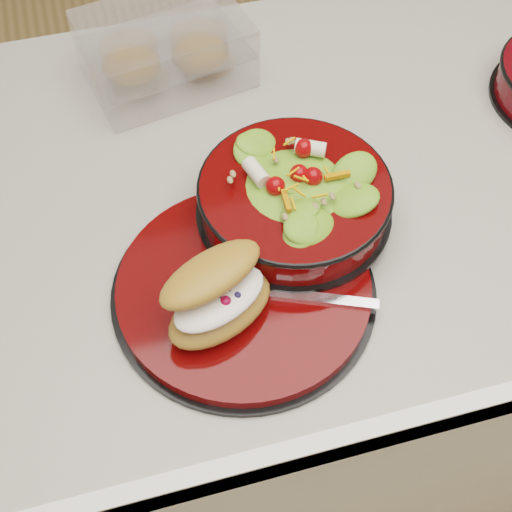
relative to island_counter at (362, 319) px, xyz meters
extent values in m
cube|color=olive|center=(0.00, 0.00, -0.46)|extent=(4.00, 4.00, 0.01)
cube|color=white|center=(0.00, 0.00, -0.02)|extent=(1.16, 0.66, 0.86)
cube|color=#A4A096|center=(0.00, 0.00, 0.43)|extent=(1.24, 0.74, 0.04)
cylinder|color=black|center=(-0.26, -0.17, 0.45)|extent=(0.31, 0.31, 0.01)
cylinder|color=#590403|center=(-0.26, -0.17, 0.46)|extent=(0.29, 0.29, 0.01)
torus|color=black|center=(-0.25, -0.18, 0.46)|extent=(0.16, 0.16, 0.01)
cylinder|color=black|center=(-0.18, -0.08, 0.47)|extent=(0.24, 0.24, 0.01)
cylinder|color=#590403|center=(-0.18, -0.08, 0.49)|extent=(0.22, 0.22, 0.04)
torus|color=black|center=(-0.18, -0.08, 0.51)|extent=(0.23, 0.23, 0.01)
ellipsoid|color=#528425|center=(-0.18, -0.08, 0.51)|extent=(0.19, 0.19, 0.08)
sphere|color=red|center=(-0.13, -0.08, 0.55)|extent=(0.02, 0.02, 0.02)
sphere|color=red|center=(-0.18, -0.03, 0.55)|extent=(0.02, 0.02, 0.02)
sphere|color=red|center=(-0.22, -0.08, 0.55)|extent=(0.02, 0.02, 0.02)
sphere|color=red|center=(-0.18, -0.13, 0.55)|extent=(0.02, 0.02, 0.02)
cylinder|color=silver|center=(-0.15, -0.04, 0.55)|extent=(0.04, 0.04, 0.02)
cylinder|color=silver|center=(-0.22, -0.06, 0.55)|extent=(0.04, 0.03, 0.02)
cube|color=orange|center=(-0.20, -0.11, 0.55)|extent=(0.03, 0.03, 0.01)
cube|color=orange|center=(-0.13, -0.09, 0.55)|extent=(0.03, 0.02, 0.01)
ellipsoid|color=#AD7935|center=(-0.30, -0.20, 0.48)|extent=(0.15, 0.12, 0.04)
ellipsoid|color=white|center=(-0.30, -0.20, 0.51)|extent=(0.13, 0.10, 0.02)
ellipsoid|color=#AD7935|center=(-0.30, -0.18, 0.53)|extent=(0.14, 0.11, 0.03)
sphere|color=#B40C2D|center=(-0.32, -0.20, 0.51)|extent=(0.01, 0.01, 0.01)
sphere|color=#B40C2D|center=(-0.29, -0.21, 0.51)|extent=(0.01, 0.01, 0.01)
sphere|color=#191947|center=(-0.31, -0.20, 0.51)|extent=(0.01, 0.01, 0.01)
sphere|color=#191947|center=(-0.29, -0.20, 0.51)|extent=(0.01, 0.01, 0.01)
sphere|color=#191947|center=(-0.30, -0.21, 0.51)|extent=(0.01, 0.01, 0.01)
sphere|color=#191947|center=(-0.28, -0.21, 0.51)|extent=(0.01, 0.01, 0.01)
cube|color=silver|center=(-0.19, -0.21, 0.47)|extent=(0.13, 0.07, 0.00)
cube|color=silver|center=(-0.27, -0.17, 0.47)|extent=(0.05, 0.04, 0.00)
cube|color=white|center=(-0.27, 0.23, 0.47)|extent=(0.25, 0.20, 0.05)
cube|color=white|center=(-0.27, 0.23, 0.52)|extent=(0.25, 0.20, 0.04)
ellipsoid|color=#AD7935|center=(-0.32, 0.23, 0.47)|extent=(0.08, 0.07, 0.04)
ellipsoid|color=#AD7935|center=(-0.22, 0.23, 0.47)|extent=(0.08, 0.07, 0.04)
camera|label=1|loc=(-0.37, -0.60, 1.14)|focal=50.00mm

